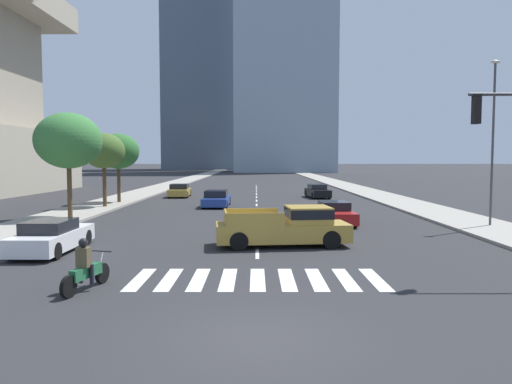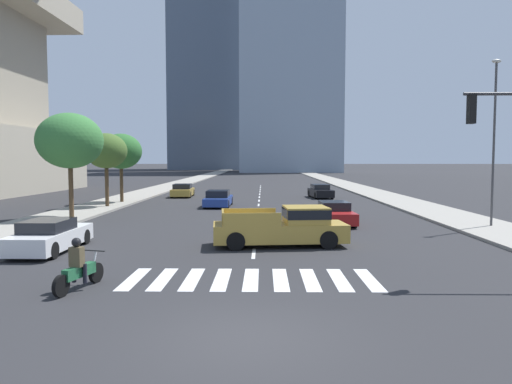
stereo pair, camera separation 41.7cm
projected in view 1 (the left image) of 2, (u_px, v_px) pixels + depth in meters
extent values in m
plane|color=#28282B|center=(257.00, 338.00, 9.78)|extent=(800.00, 800.00, 0.00)
cube|color=gray|center=(402.00, 203.00, 39.73)|extent=(4.00, 260.00, 0.15)
cube|color=gray|center=(109.00, 203.00, 39.69)|extent=(4.00, 260.00, 0.15)
cube|color=silver|center=(139.00, 279.00, 14.58)|extent=(0.45, 2.79, 0.01)
cube|color=silver|center=(168.00, 279.00, 14.58)|extent=(0.45, 2.79, 0.01)
cube|color=silver|center=(198.00, 279.00, 14.59)|extent=(0.45, 2.79, 0.01)
cube|color=silver|center=(227.00, 279.00, 14.59)|extent=(0.45, 2.79, 0.01)
cube|color=silver|center=(257.00, 279.00, 14.59)|extent=(0.45, 2.79, 0.01)
cube|color=silver|center=(286.00, 279.00, 14.59)|extent=(0.45, 2.79, 0.01)
cube|color=silver|center=(315.00, 279.00, 14.59)|extent=(0.45, 2.79, 0.01)
cube|color=silver|center=(345.00, 279.00, 14.60)|extent=(0.45, 2.79, 0.01)
cube|color=silver|center=(374.00, 279.00, 14.60)|extent=(0.45, 2.79, 0.01)
cube|color=silver|center=(256.00, 254.00, 18.58)|extent=(0.14, 2.00, 0.01)
cube|color=silver|center=(256.00, 237.00, 22.57)|extent=(0.14, 2.00, 0.01)
cube|color=silver|center=(256.00, 225.00, 26.56)|extent=(0.14, 2.00, 0.01)
cube|color=silver|center=(256.00, 217.00, 30.55)|extent=(0.14, 2.00, 0.01)
cube|color=silver|center=(256.00, 210.00, 34.54)|extent=(0.14, 2.00, 0.01)
cube|color=silver|center=(256.00, 205.00, 38.53)|extent=(0.14, 2.00, 0.01)
cube|color=silver|center=(256.00, 201.00, 42.53)|extent=(0.14, 2.00, 0.01)
cube|color=silver|center=(256.00, 197.00, 46.52)|extent=(0.14, 2.00, 0.01)
cube|color=silver|center=(256.00, 194.00, 50.51)|extent=(0.14, 2.00, 0.01)
cube|color=silver|center=(255.00, 192.00, 54.50)|extent=(0.14, 2.00, 0.01)
cube|color=silver|center=(255.00, 189.00, 58.49)|extent=(0.14, 2.00, 0.01)
cube|color=silver|center=(255.00, 188.00, 62.48)|extent=(0.14, 2.00, 0.01)
cube|color=silver|center=(255.00, 186.00, 66.47)|extent=(0.14, 2.00, 0.01)
cylinder|color=black|center=(101.00, 273.00, 14.11)|extent=(0.27, 0.61, 0.60)
cylinder|color=black|center=(67.00, 287.00, 12.59)|extent=(0.27, 0.61, 0.60)
cube|color=#1E6038|center=(85.00, 272.00, 13.33)|extent=(0.53, 1.27, 0.32)
cylinder|color=#B2B2B7|center=(99.00, 264.00, 13.99)|extent=(0.14, 0.32, 0.67)
cylinder|color=black|center=(100.00, 251.00, 14.02)|extent=(0.69, 0.21, 0.04)
cube|color=brown|center=(82.00, 257.00, 13.21)|extent=(0.41, 0.32, 0.55)
sphere|color=black|center=(82.00, 243.00, 13.18)|extent=(0.26, 0.26, 0.26)
cylinder|color=black|center=(79.00, 273.00, 13.38)|extent=(0.15, 0.15, 0.55)
cylinder|color=black|center=(91.00, 274.00, 13.29)|extent=(0.15, 0.15, 0.55)
cube|color=#B28E38|center=(281.00, 232.00, 20.22)|extent=(5.75, 2.51, 0.75)
cube|color=#B28E38|center=(307.00, 215.00, 20.28)|extent=(1.95, 1.98, 0.70)
cube|color=black|center=(307.00, 213.00, 20.28)|extent=(1.98, 2.03, 0.39)
cube|color=#B28E38|center=(250.00, 214.00, 21.00)|extent=(2.34, 0.31, 0.55)
cube|color=#B28E38|center=(255.00, 220.00, 19.11)|extent=(2.34, 0.31, 0.55)
cube|color=#B28E38|center=(225.00, 217.00, 19.94)|extent=(0.26, 1.90, 0.55)
cylinder|color=black|center=(320.00, 233.00, 21.30)|extent=(0.78, 0.33, 0.76)
cylinder|color=black|center=(330.00, 240.00, 19.55)|extent=(0.78, 0.33, 0.76)
cylinder|color=black|center=(235.00, 234.00, 20.93)|extent=(0.78, 0.33, 0.76)
cylinder|color=black|center=(238.00, 241.00, 19.17)|extent=(0.78, 0.33, 0.76)
cube|color=maroon|center=(334.00, 216.00, 27.14)|extent=(1.93, 4.38, 0.63)
cube|color=black|center=(333.00, 206.00, 27.32)|extent=(1.63, 2.00, 0.48)
cylinder|color=black|center=(354.00, 222.00, 25.72)|extent=(0.24, 0.65, 0.64)
cylinder|color=black|center=(325.00, 222.00, 25.66)|extent=(0.24, 0.65, 0.64)
cylinder|color=black|center=(342.00, 215.00, 28.65)|extent=(0.24, 0.65, 0.64)
cylinder|color=black|center=(316.00, 215.00, 28.58)|extent=(0.24, 0.65, 0.64)
cube|color=#B28E38|center=(179.00, 192.00, 46.75)|extent=(2.06, 4.35, 0.64)
cube|color=black|center=(178.00, 186.00, 46.50)|extent=(1.74, 1.99, 0.48)
cylinder|color=black|center=(172.00, 193.00, 48.18)|extent=(0.25, 0.65, 0.64)
cylinder|color=black|center=(189.00, 193.00, 48.25)|extent=(0.25, 0.65, 0.64)
cylinder|color=black|center=(168.00, 195.00, 45.28)|extent=(0.25, 0.65, 0.64)
cylinder|color=black|center=(186.00, 195.00, 45.35)|extent=(0.25, 0.65, 0.64)
cube|color=silver|center=(51.00, 239.00, 18.96)|extent=(1.80, 4.63, 0.67)
cube|color=black|center=(48.00, 226.00, 18.69)|extent=(1.57, 2.09, 0.45)
cylinder|color=black|center=(49.00, 237.00, 20.54)|extent=(0.22, 0.64, 0.64)
cylinder|color=black|center=(86.00, 237.00, 20.53)|extent=(0.22, 0.64, 0.64)
cylinder|color=black|center=(11.00, 251.00, 17.41)|extent=(0.22, 0.64, 0.64)
cylinder|color=black|center=(55.00, 251.00, 17.40)|extent=(0.22, 0.64, 0.64)
cube|color=navy|center=(216.00, 201.00, 37.18)|extent=(1.96, 4.79, 0.59)
cube|color=black|center=(215.00, 194.00, 36.91)|extent=(1.69, 2.17, 0.52)
cylinder|color=black|center=(207.00, 201.00, 38.82)|extent=(0.23, 0.64, 0.64)
cylinder|color=black|center=(228.00, 201.00, 38.80)|extent=(0.23, 0.64, 0.64)
cylinder|color=black|center=(202.00, 204.00, 35.59)|extent=(0.23, 0.64, 0.64)
cylinder|color=black|center=(225.00, 204.00, 35.56)|extent=(0.23, 0.64, 0.64)
cube|color=black|center=(317.00, 193.00, 45.75)|extent=(2.13, 4.49, 0.67)
cube|color=black|center=(316.00, 187.00, 45.93)|extent=(1.69, 2.09, 0.46)
cylinder|color=black|center=(328.00, 196.00, 44.37)|extent=(0.28, 0.66, 0.64)
cylinder|color=black|center=(312.00, 196.00, 44.22)|extent=(0.28, 0.66, 0.64)
cylinder|color=black|center=(321.00, 193.00, 47.30)|extent=(0.28, 0.66, 0.64)
cylinder|color=black|center=(306.00, 193.00, 47.15)|extent=(0.28, 0.66, 0.64)
cube|color=black|center=(475.00, 109.00, 14.60)|extent=(0.20, 0.28, 0.90)
sphere|color=red|center=(475.00, 99.00, 14.58)|extent=(0.18, 0.18, 0.18)
sphere|color=orange|center=(475.00, 109.00, 14.60)|extent=(0.18, 0.18, 0.18)
sphere|color=green|center=(475.00, 119.00, 14.63)|extent=(0.18, 0.18, 0.18)
cylinder|color=#3F3F42|center=(491.00, 145.00, 25.35)|extent=(0.12, 0.12, 8.53)
ellipsoid|color=beige|center=(494.00, 62.00, 25.05)|extent=(0.50, 0.24, 0.20)
cylinder|color=#4C3823|center=(69.00, 192.00, 29.07)|extent=(0.28, 0.28, 3.07)
ellipsoid|color=#387538|center=(67.00, 141.00, 28.86)|extent=(3.98, 3.98, 3.38)
cylinder|color=#4C3823|center=(104.00, 187.00, 35.78)|extent=(0.28, 0.28, 2.93)
ellipsoid|color=#426028|center=(103.00, 151.00, 35.59)|extent=(3.10, 3.10, 2.64)
cylinder|color=#4C3823|center=(118.00, 185.00, 39.50)|extent=(0.28, 0.28, 2.83)
ellipsoid|color=#2D662D|center=(117.00, 151.00, 39.31)|extent=(3.43, 3.43, 2.91)
cube|color=slate|center=(200.00, 12.00, 175.56)|extent=(26.40, 24.35, 115.98)
cube|color=#8C9EB2|center=(282.00, 39.00, 143.52)|extent=(28.85, 29.42, 79.93)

